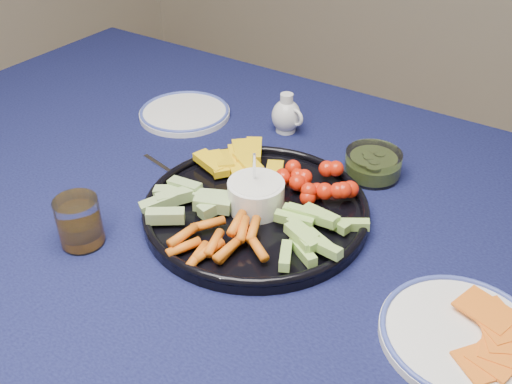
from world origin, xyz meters
The scene contains 9 objects.
dining_table centered at (0.00, 0.00, 0.66)m, with size 1.67×1.07×0.75m.
crudite_platter centered at (0.05, -0.01, 0.77)m, with size 0.38×0.38×0.12m.
creamer_pitcher centered at (-0.06, 0.27, 0.78)m, with size 0.08×0.06×0.08m.
pickle_bowl centered at (0.16, 0.22, 0.77)m, with size 0.10×0.10×0.05m.
cheese_plate centered at (0.42, -0.08, 0.76)m, with size 0.22×0.22×0.03m.
juice_tumbler centered at (-0.14, -0.21, 0.78)m, with size 0.07×0.07×0.08m.
fork_left centered at (-0.15, 0.02, 0.75)m, with size 0.15×0.05×0.00m.
fork_right centered at (0.41, -0.12, 0.75)m, with size 0.17×0.07×0.00m.
side_plate_extra centered at (-0.28, 0.21, 0.75)m, with size 0.20×0.20×0.02m.
Camera 1 is at (0.47, -0.64, 1.33)m, focal length 40.00 mm.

